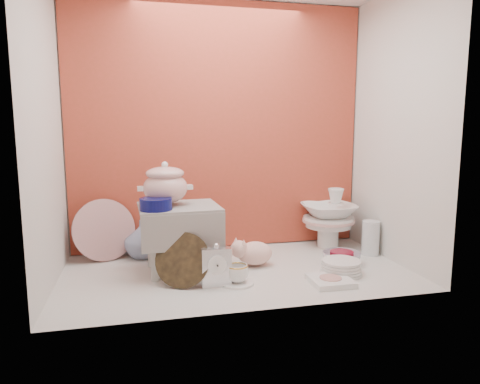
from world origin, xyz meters
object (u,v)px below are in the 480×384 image
object	(u,v)px
step_stool	(179,238)
mantel_clock	(216,265)
gold_rim_teacup	(237,273)
soup_tureen	(165,183)
blue_white_vase	(143,239)
crystal_bowl	(342,258)
porcelain_tower	(328,218)
plush_pig	(255,253)
floral_platter	(104,230)
dinner_plate_stack	(341,267)

from	to	relation	value
step_stool	mantel_clock	distance (m)	0.31
mantel_clock	gold_rim_teacup	size ratio (longest dim) A/B	1.87
step_stool	soup_tureen	xyz separation A→B (m)	(-0.06, 0.03, 0.29)
blue_white_vase	crystal_bowl	size ratio (longest dim) A/B	1.05
blue_white_vase	porcelain_tower	bearing A→B (deg)	-2.27
gold_rim_teacup	plush_pig	bearing A→B (deg)	57.82
floral_platter	blue_white_vase	bearing A→B (deg)	-1.83
dinner_plate_stack	crystal_bowl	world-z (taller)	dinner_plate_stack
soup_tureen	floral_platter	world-z (taller)	soup_tureen
soup_tureen	mantel_clock	size ratio (longest dim) A/B	1.31
mantel_clock	dinner_plate_stack	size ratio (longest dim) A/B	0.96
mantel_clock	dinner_plate_stack	xyz separation A→B (m)	(0.66, 0.02, -0.07)
soup_tureen	porcelain_tower	size ratio (longest dim) A/B	0.72
gold_rim_teacup	blue_white_vase	bearing A→B (deg)	128.25
step_stool	gold_rim_teacup	world-z (taller)	step_stool
plush_pig	crystal_bowl	bearing A→B (deg)	6.91
step_stool	mantel_clock	xyz separation A→B (m)	(0.15, -0.27, -0.07)
step_stool	gold_rim_teacup	size ratio (longest dim) A/B	3.70
floral_platter	plush_pig	distance (m)	0.87
gold_rim_teacup	dinner_plate_stack	world-z (taller)	gold_rim_teacup
floral_platter	mantel_clock	world-z (taller)	floral_platter
blue_white_vase	gold_rim_teacup	bearing A→B (deg)	-51.75
step_stool	dinner_plate_stack	distance (m)	0.85
mantel_clock	plush_pig	distance (m)	0.36
blue_white_vase	plush_pig	distance (m)	0.67
gold_rim_teacup	porcelain_tower	distance (m)	0.88
blue_white_vase	gold_rim_teacup	distance (m)	0.71
floral_platter	gold_rim_teacup	distance (m)	0.86
gold_rim_teacup	crystal_bowl	xyz separation A→B (m)	(0.64, 0.17, -0.02)
crystal_bowl	porcelain_tower	xyz separation A→B (m)	(0.07, 0.33, 0.15)
step_stool	floral_platter	bearing A→B (deg)	140.98
soup_tureen	dinner_plate_stack	bearing A→B (deg)	-17.31
dinner_plate_stack	porcelain_tower	xyz separation A→B (m)	(0.15, 0.49, 0.15)
gold_rim_teacup	dinner_plate_stack	xyz separation A→B (m)	(0.56, 0.02, -0.02)
soup_tureen	plush_pig	distance (m)	0.62
mantel_clock	crystal_bowl	bearing A→B (deg)	15.07
floral_platter	crystal_bowl	bearing A→B (deg)	-16.77
porcelain_tower	crystal_bowl	bearing A→B (deg)	-101.85
mantel_clock	plush_pig	size ratio (longest dim) A/B	0.84
soup_tureen	plush_pig	xyz separation A→B (m)	(0.47, -0.04, -0.39)
soup_tureen	gold_rim_teacup	bearing A→B (deg)	-42.69
dinner_plate_stack	plush_pig	bearing A→B (deg)	149.98
dinner_plate_stack	blue_white_vase	bearing A→B (deg)	151.71
floral_platter	crystal_bowl	distance (m)	1.35
porcelain_tower	mantel_clock	bearing A→B (deg)	-147.72
blue_white_vase	plush_pig	bearing A→B (deg)	-27.09
step_stool	crystal_bowl	xyz separation A→B (m)	(0.89, -0.09, -0.14)
plush_pig	dinner_plate_stack	bearing A→B (deg)	-13.99
blue_white_vase	crystal_bowl	xyz separation A→B (m)	(1.07, -0.38, -0.08)
step_stool	soup_tureen	world-z (taller)	soup_tureen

